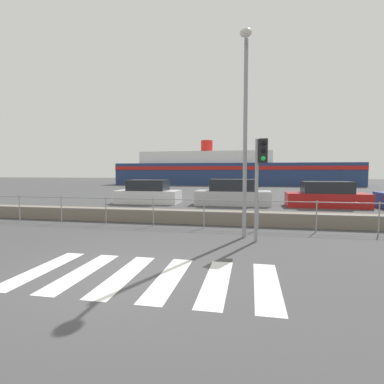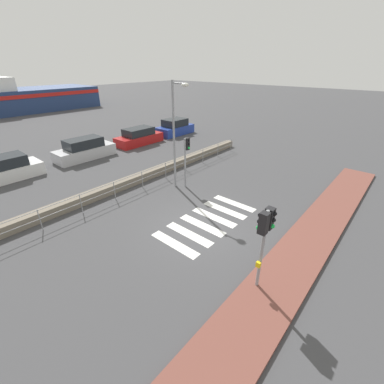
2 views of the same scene
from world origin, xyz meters
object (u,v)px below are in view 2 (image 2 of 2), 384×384
Objects in this scene: traffic_light_near at (265,230)px; parked_car_blue at (175,128)px; parked_car_silver at (85,150)px; streetlamp at (176,125)px; parked_car_white at (6,170)px; traffic_light_far at (186,152)px; parked_car_red at (139,137)px.

parked_car_blue is at bearing 51.49° from traffic_light_near.
parked_car_silver is 1.12× the size of parked_car_blue.
traffic_light_near reaches higher than parked_car_silver.
streetlamp reaches higher than parked_car_white.
parked_car_white is 15.27m from parked_car_blue.
traffic_light_near reaches higher than parked_car_blue.
streetlamp is (-0.45, 0.30, 1.51)m from traffic_light_far.
parked_car_silver is at bearing 180.00° from parked_car_blue.
traffic_light_near is 0.68× the size of parked_car_red.
traffic_light_near reaches higher than parked_car_red.
parked_car_white is 1.00× the size of parked_car_blue.
parked_car_red is (3.95, 9.34, -1.53)m from traffic_light_far.
streetlamp reaches higher than traffic_light_far.
parked_car_red is 1.10× the size of parked_car_blue.
parked_car_red is at bearing 180.00° from parked_car_blue.
parked_car_blue reaches higher than parked_car_silver.
traffic_light_near is at bearing -100.46° from parked_car_silver.
traffic_light_near is 16.64m from parked_car_silver.
parked_car_red is at bearing 0.00° from parked_car_white.
parked_car_blue is (9.09, 9.05, -3.00)m from streetlamp.
traffic_light_near is 0.74× the size of parked_car_blue.
traffic_light_far is at bearing -54.63° from parked_car_white.
traffic_light_far is 12.81m from parked_car_blue.
traffic_light_near is 18.34m from parked_car_red.
traffic_light_far is (4.32, 6.94, -0.15)m from traffic_light_near.
streetlamp is 1.49× the size of parked_car_blue.
parked_car_silver is at bearing 97.97° from traffic_light_far.
parked_car_red is (10.58, 0.00, -0.01)m from parked_car_white.
traffic_light_near is 1.01× the size of traffic_light_far.
parked_car_white is 0.90× the size of parked_car_silver.
parked_car_silver is 9.95m from parked_car_blue.
traffic_light_far is at bearing -112.89° from parked_car_red.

